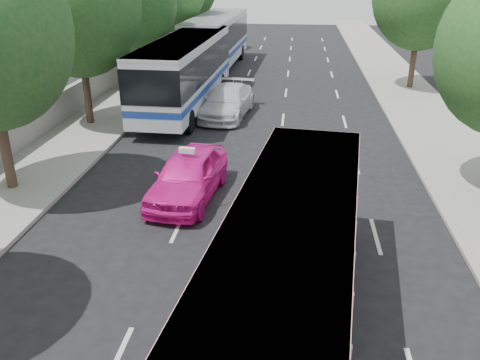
# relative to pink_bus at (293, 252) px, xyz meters

# --- Properties ---
(ground) EXTENTS (120.00, 120.00, 0.00)m
(ground) POSITION_rel_pink_bus_xyz_m (-1.67, 0.41, -1.96)
(ground) COLOR black
(ground) RESTS_ON ground
(sidewalk_left) EXTENTS (4.00, 90.00, 0.15)m
(sidewalk_left) POSITION_rel_pink_bus_xyz_m (-10.17, 20.41, -1.88)
(sidewalk_left) COLOR #9E998E
(sidewalk_left) RESTS_ON ground
(sidewalk_right) EXTENTS (4.00, 90.00, 0.12)m
(sidewalk_right) POSITION_rel_pink_bus_xyz_m (6.83, 20.41, -1.90)
(sidewalk_right) COLOR #9E998E
(sidewalk_right) RESTS_ON ground
(low_wall) EXTENTS (0.30, 90.00, 1.50)m
(low_wall) POSITION_rel_pink_bus_xyz_m (-11.97, 20.41, -1.06)
(low_wall) COLOR #9E998E
(low_wall) RESTS_ON sidewalk_left
(pink_bus) EXTENTS (3.65, 10.10, 3.15)m
(pink_bus) POSITION_rel_pink_bus_xyz_m (0.00, 0.00, 0.00)
(pink_bus) COLOR pink
(pink_bus) RESTS_ON ground
(pink_taxi) EXTENTS (2.47, 5.09, 1.68)m
(pink_taxi) POSITION_rel_pink_bus_xyz_m (-3.67, 6.51, -1.12)
(pink_taxi) COLOR #EB1496
(pink_taxi) RESTS_ON ground
(white_pickup) EXTENTS (2.79, 5.64, 1.58)m
(white_pickup) POSITION_rel_pink_bus_xyz_m (-3.67, 16.83, -1.17)
(white_pickup) COLOR silver
(white_pickup) RESTS_ON ground
(tour_coach_front) EXTENTS (3.20, 12.88, 3.83)m
(tour_coach_front) POSITION_rel_pink_bus_xyz_m (-6.17, 18.14, 0.34)
(tour_coach_front) COLOR silver
(tour_coach_front) RESTS_ON ground
(tour_coach_rear) EXTENTS (3.32, 13.31, 3.96)m
(tour_coach_rear) POSITION_rel_pink_bus_xyz_m (-6.17, 29.57, 0.42)
(tour_coach_rear) COLOR silver
(tour_coach_rear) RESTS_ON ground
(taxi_roof_sign) EXTENTS (0.57, 0.24, 0.18)m
(taxi_roof_sign) POSITION_rel_pink_bus_xyz_m (-3.67, 6.51, -0.19)
(taxi_roof_sign) COLOR silver
(taxi_roof_sign) RESTS_ON pink_taxi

